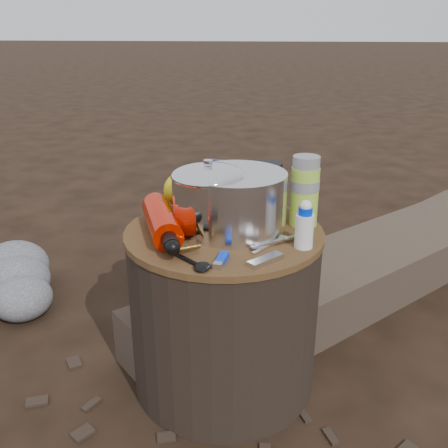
# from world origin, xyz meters

# --- Properties ---
(ground) EXTENTS (60.00, 60.00, 0.00)m
(ground) POSITION_xyz_m (0.00, 0.00, 0.00)
(ground) COLOR black
(ground) RESTS_ON ground
(stump) EXTENTS (0.50, 0.50, 0.46)m
(stump) POSITION_xyz_m (0.00, 0.00, 0.23)
(stump) COLOR black
(stump) RESTS_ON ground
(log_main) EXTENTS (1.74, 1.68, 0.17)m
(log_main) POSITION_xyz_m (0.53, 0.63, 0.09)
(log_main) COLOR #41342A
(log_main) RESTS_ON ground
(log_small) EXTENTS (0.89, 1.00, 0.09)m
(log_small) POSITION_xyz_m (0.78, 1.10, 0.05)
(log_small) COLOR #41342A
(log_small) RESTS_ON ground
(foil_windscreen) EXTENTS (0.25, 0.25, 0.15)m
(foil_windscreen) POSITION_xyz_m (0.03, 0.00, 0.54)
(foil_windscreen) COLOR silver
(foil_windscreen) RESTS_ON stump
(camping_pot) EXTENTS (0.18, 0.18, 0.18)m
(camping_pot) POSITION_xyz_m (-0.04, -0.02, 0.55)
(camping_pot) COLOR silver
(camping_pot) RESTS_ON stump
(fuel_bottle) EXTENTS (0.17, 0.30, 0.07)m
(fuel_bottle) POSITION_xyz_m (-0.15, -0.04, 0.50)
(fuel_bottle) COLOR #C31300
(fuel_bottle) RESTS_ON stump
(thermos) EXTENTS (0.07, 0.07, 0.18)m
(thermos) POSITION_xyz_m (0.20, 0.06, 0.55)
(thermos) COLOR #A5D03D
(thermos) RESTS_ON stump
(travel_mug) EXTENTS (0.09, 0.09, 0.13)m
(travel_mug) POSITION_xyz_m (0.10, 0.17, 0.53)
(travel_mug) COLOR black
(travel_mug) RESTS_ON stump
(stuff_sack) EXTENTS (0.17, 0.14, 0.12)m
(stuff_sack) POSITION_xyz_m (-0.10, 0.14, 0.52)
(stuff_sack) COLOR yellow
(stuff_sack) RESTS_ON stump
(food_pouch) EXTENTS (0.10, 0.05, 0.13)m
(food_pouch) POSITION_xyz_m (-0.02, 0.19, 0.53)
(food_pouch) COLOR navy
(food_pouch) RESTS_ON stump
(lighter) EXTENTS (0.03, 0.08, 0.01)m
(lighter) POSITION_xyz_m (0.02, -0.18, 0.47)
(lighter) COLOR #0431E7
(lighter) RESTS_ON stump
(multitool) EXTENTS (0.08, 0.08, 0.01)m
(multitool) POSITION_xyz_m (0.11, -0.18, 0.47)
(multitool) COLOR silver
(multitool) RESTS_ON stump
(pot_grabber) EXTENTS (0.11, 0.12, 0.01)m
(pot_grabber) POSITION_xyz_m (0.12, -0.09, 0.47)
(pot_grabber) COLOR silver
(pot_grabber) RESTS_ON stump
(spork) EXTENTS (0.13, 0.12, 0.01)m
(spork) POSITION_xyz_m (-0.07, -0.18, 0.47)
(spork) COLOR black
(spork) RESTS_ON stump
(squeeze_bottle) EXTENTS (0.04, 0.04, 0.10)m
(squeeze_bottle) POSITION_xyz_m (0.20, -0.08, 0.51)
(squeeze_bottle) COLOR white
(squeeze_bottle) RESTS_ON stump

